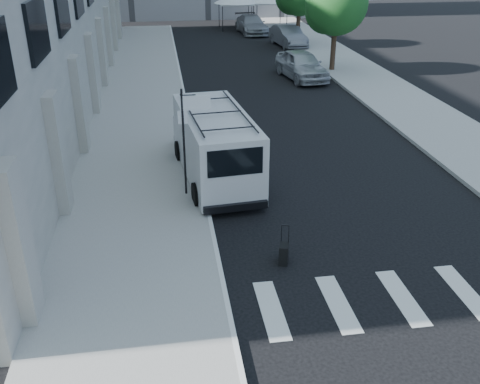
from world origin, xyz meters
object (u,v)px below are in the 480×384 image
object	(u,v)px
cargo_van	(215,144)
parked_car_b	(288,36)
briefcase	(211,208)
parked_car_c	(252,25)
businessman	(211,188)
suitcase	(284,254)
parked_car_a	(302,65)

from	to	relation	value
cargo_van	parked_car_b	world-z (taller)	cargo_van
briefcase	parked_car_c	size ratio (longest dim) A/B	0.08
briefcase	parked_car_c	distance (m)	33.97
businessman	cargo_van	world-z (taller)	cargo_van
suitcase	parked_car_a	xyz separation A→B (m)	(5.48, 19.58, 0.56)
businessman	parked_car_c	world-z (taller)	businessman
cargo_van	parked_car_c	world-z (taller)	cargo_van
businessman	cargo_van	xyz separation A→B (m)	(0.42, 2.72, 0.41)
parked_car_b	parked_car_c	world-z (taller)	parked_car_b
businessman	parked_car_a	xyz separation A→B (m)	(7.10, 16.46, 0.01)
parked_car_b	suitcase	bearing A→B (deg)	-110.43
cargo_van	parked_car_b	xyz separation A→B (m)	(8.28, 24.13, -0.46)
suitcase	parked_car_b	world-z (taller)	parked_car_b
businessman	cargo_van	distance (m)	2.78
suitcase	parked_car_a	distance (m)	20.34
parked_car_b	businessman	bearing A→B (deg)	-115.07
suitcase	cargo_van	world-z (taller)	cargo_van
businessman	parked_car_b	world-z (taller)	businessman
cargo_van	briefcase	bearing A→B (deg)	-104.41
briefcase	parked_car_c	xyz separation A→B (m)	(6.90, 33.26, 0.60)
parked_car_a	parked_car_b	world-z (taller)	parked_car_a
briefcase	parked_car_b	world-z (taller)	parked_car_b
parked_car_b	parked_car_c	distance (m)	6.66
suitcase	parked_car_b	bearing A→B (deg)	94.31
businessman	parked_car_b	distance (m)	28.23
suitcase	parked_car_b	distance (m)	30.80
suitcase	parked_car_a	bearing A→B (deg)	91.97
briefcase	parked_car_b	bearing A→B (deg)	65.21
businessman	suitcase	bearing A→B (deg)	75.87
parked_car_a	parked_car_c	size ratio (longest dim) A/B	0.94
cargo_van	parked_car_a	xyz separation A→B (m)	(6.68, 13.74, -0.40)
suitcase	parked_car_c	size ratio (longest dim) A/B	0.20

